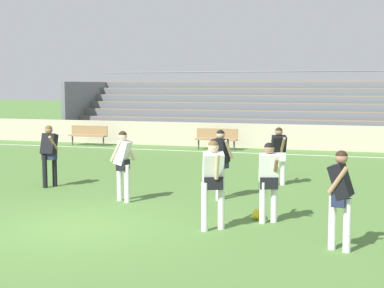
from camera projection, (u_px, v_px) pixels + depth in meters
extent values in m
plane|color=#517A38|center=(70.00, 228.00, 11.02)|extent=(160.00, 160.00, 0.00)
cube|color=white|center=(226.00, 152.00, 23.32)|extent=(44.00, 0.12, 0.01)
cube|color=beige|center=(236.00, 135.00, 25.03)|extent=(48.00, 0.16, 1.07)
cube|color=#897051|center=(264.00, 138.00, 25.87)|extent=(20.54, 0.36, 0.08)
cube|color=slate|center=(264.00, 142.00, 25.70)|extent=(20.54, 0.04, 0.36)
cube|color=#897051|center=(267.00, 128.00, 26.49)|extent=(20.54, 0.36, 0.08)
cube|color=slate|center=(266.00, 133.00, 26.32)|extent=(20.54, 0.04, 0.36)
cube|color=#897051|center=(270.00, 120.00, 27.12)|extent=(20.54, 0.36, 0.08)
cube|color=slate|center=(269.00, 124.00, 26.94)|extent=(20.54, 0.04, 0.36)
cube|color=#897051|center=(272.00, 112.00, 27.74)|extent=(20.54, 0.36, 0.08)
cube|color=slate|center=(271.00, 115.00, 27.57)|extent=(20.54, 0.04, 0.36)
cube|color=#897051|center=(274.00, 104.00, 28.36)|extent=(20.54, 0.36, 0.08)
cube|color=slate|center=(274.00, 107.00, 28.19)|extent=(20.54, 0.04, 0.36)
cube|color=#897051|center=(276.00, 96.00, 28.98)|extent=(20.54, 0.36, 0.08)
cube|color=slate|center=(276.00, 100.00, 28.81)|extent=(20.54, 0.04, 0.36)
cube|color=#897051|center=(279.00, 89.00, 29.61)|extent=(20.54, 0.36, 0.08)
cube|color=slate|center=(278.00, 92.00, 29.44)|extent=(20.54, 0.04, 0.36)
cube|color=#897051|center=(281.00, 82.00, 30.23)|extent=(20.54, 0.36, 0.08)
cube|color=slate|center=(280.00, 85.00, 30.06)|extent=(20.54, 0.04, 0.36)
cube|color=slate|center=(88.00, 109.00, 31.02)|extent=(0.20, 5.22, 2.92)
cylinder|color=slate|center=(281.00, 72.00, 30.41)|extent=(20.54, 0.06, 0.06)
cube|color=#99754C|center=(216.00, 139.00, 24.09)|extent=(1.80, 0.40, 0.06)
cube|color=#99754C|center=(217.00, 133.00, 24.24)|extent=(1.80, 0.05, 0.40)
cylinder|color=#47474C|center=(199.00, 144.00, 24.34)|extent=(0.07, 0.07, 0.45)
cylinder|color=#47474C|center=(234.00, 145.00, 23.89)|extent=(0.07, 0.07, 0.45)
cube|color=#99754C|center=(88.00, 136.00, 25.84)|extent=(1.80, 0.40, 0.06)
cube|color=#99754C|center=(89.00, 130.00, 25.99)|extent=(1.80, 0.05, 0.40)
cylinder|color=#47474C|center=(73.00, 140.00, 26.09)|extent=(0.07, 0.07, 0.45)
cylinder|color=#47474C|center=(103.00, 141.00, 25.64)|extent=(0.07, 0.07, 0.45)
cylinder|color=white|center=(221.00, 205.00, 10.87)|extent=(0.13, 0.13, 0.94)
cylinder|color=white|center=(205.00, 207.00, 10.72)|extent=(0.13, 0.13, 0.94)
cube|color=black|center=(213.00, 183.00, 10.75)|extent=(0.42, 0.34, 0.24)
cube|color=white|center=(213.00, 167.00, 10.72)|extent=(0.49, 0.48, 0.60)
cylinder|color=beige|center=(217.00, 167.00, 10.51)|extent=(0.17, 0.27, 0.51)
cylinder|color=beige|center=(209.00, 164.00, 10.91)|extent=(0.17, 0.27, 0.51)
sphere|color=beige|center=(213.00, 147.00, 10.68)|extent=(0.21, 0.21, 0.21)
sphere|color=brown|center=(213.00, 146.00, 10.67)|extent=(0.20, 0.20, 0.20)
cylinder|color=white|center=(274.00, 202.00, 11.43)|extent=(0.13, 0.13, 0.84)
cylinder|color=white|center=(263.00, 203.00, 11.33)|extent=(0.13, 0.13, 0.84)
cube|color=black|center=(269.00, 183.00, 11.34)|extent=(0.41, 0.31, 0.24)
cube|color=white|center=(269.00, 168.00, 11.31)|extent=(0.45, 0.39, 0.59)
cylinder|color=#A87A5B|center=(276.00, 167.00, 11.15)|extent=(0.19, 0.42, 0.43)
cylinder|color=#A87A5B|center=(262.00, 165.00, 11.46)|extent=(0.19, 0.42, 0.43)
sphere|color=#A87A5B|center=(269.00, 149.00, 11.27)|extent=(0.21, 0.21, 0.21)
sphere|color=black|center=(269.00, 148.00, 11.27)|extent=(0.20, 0.20, 0.20)
cylinder|color=white|center=(283.00, 170.00, 15.66)|extent=(0.13, 0.13, 0.82)
cylinder|color=white|center=(274.00, 171.00, 15.57)|extent=(0.13, 0.13, 0.82)
cube|color=white|center=(278.00, 157.00, 15.58)|extent=(0.42, 0.34, 0.24)
cube|color=black|center=(279.00, 146.00, 15.55)|extent=(0.50, 0.50, 0.60)
cylinder|color=#A87A5B|center=(283.00, 145.00, 15.37)|extent=(0.22, 0.38, 0.45)
cylinder|color=#A87A5B|center=(275.00, 144.00, 15.72)|extent=(0.22, 0.38, 0.45)
sphere|color=#A87A5B|center=(279.00, 132.00, 15.51)|extent=(0.21, 0.21, 0.21)
sphere|color=black|center=(279.00, 131.00, 15.51)|extent=(0.20, 0.20, 0.20)
cylinder|color=white|center=(127.00, 184.00, 13.33)|extent=(0.13, 0.13, 0.90)
cylinder|color=white|center=(120.00, 182.00, 13.56)|extent=(0.13, 0.13, 0.90)
cube|color=black|center=(123.00, 165.00, 13.40)|extent=(0.23, 0.37, 0.24)
cube|color=white|center=(123.00, 152.00, 13.37)|extent=(0.37, 0.39, 0.60)
cylinder|color=beige|center=(116.00, 152.00, 13.23)|extent=(0.30, 0.09, 0.50)
cylinder|color=beige|center=(130.00, 150.00, 13.51)|extent=(0.30, 0.09, 0.50)
sphere|color=beige|center=(123.00, 136.00, 13.33)|extent=(0.21, 0.21, 0.21)
sphere|color=black|center=(123.00, 135.00, 13.33)|extent=(0.20, 0.20, 0.20)
cylinder|color=white|center=(332.00, 223.00, 9.53)|extent=(0.13, 0.13, 0.90)
cylinder|color=white|center=(347.00, 225.00, 9.36)|extent=(0.13, 0.13, 0.90)
cube|color=#232847|center=(340.00, 199.00, 9.40)|extent=(0.29, 0.40, 0.24)
cube|color=black|center=(341.00, 181.00, 9.37)|extent=(0.45, 0.45, 0.60)
cylinder|color=#A87A5B|center=(344.00, 177.00, 9.54)|extent=(0.35, 0.14, 0.48)
cylinder|color=#A87A5B|center=(338.00, 180.00, 9.20)|extent=(0.35, 0.14, 0.48)
sphere|color=#A87A5B|center=(341.00, 158.00, 9.33)|extent=(0.21, 0.21, 0.21)
sphere|color=black|center=(342.00, 156.00, 9.33)|extent=(0.20, 0.20, 0.20)
cylinder|color=black|center=(45.00, 171.00, 15.26)|extent=(0.13, 0.13, 0.89)
cylinder|color=black|center=(55.00, 170.00, 15.46)|extent=(0.13, 0.13, 0.89)
cube|color=#232847|center=(49.00, 155.00, 15.31)|extent=(0.36, 0.22, 0.24)
cube|color=black|center=(49.00, 144.00, 15.28)|extent=(0.38, 0.36, 0.60)
cylinder|color=#A87A5B|center=(45.00, 142.00, 15.41)|extent=(0.08, 0.42, 0.43)
cylinder|color=#A87A5B|center=(53.00, 143.00, 15.14)|extent=(0.08, 0.42, 0.43)
sphere|color=#A87A5B|center=(49.00, 130.00, 15.24)|extent=(0.21, 0.21, 0.21)
sphere|color=brown|center=(49.00, 129.00, 15.24)|extent=(0.20, 0.20, 0.20)
cylinder|color=white|center=(222.00, 179.00, 13.95)|extent=(0.13, 0.13, 0.90)
cylinder|color=white|center=(219.00, 182.00, 13.60)|extent=(0.13, 0.13, 0.90)
cube|color=#232847|center=(220.00, 163.00, 13.73)|extent=(0.42, 0.35, 0.24)
cube|color=black|center=(220.00, 151.00, 13.70)|extent=(0.47, 0.42, 0.58)
cylinder|color=#D6A884|center=(229.00, 150.00, 13.61)|extent=(0.20, 0.32, 0.49)
cylinder|color=#D6A884|center=(212.00, 149.00, 13.78)|extent=(0.20, 0.32, 0.49)
sphere|color=#D6A884|center=(221.00, 135.00, 13.66)|extent=(0.21, 0.21, 0.21)
sphere|color=black|center=(221.00, 134.00, 13.66)|extent=(0.20, 0.20, 0.20)
sphere|color=yellow|center=(257.00, 214.00, 11.67)|extent=(0.22, 0.22, 0.22)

